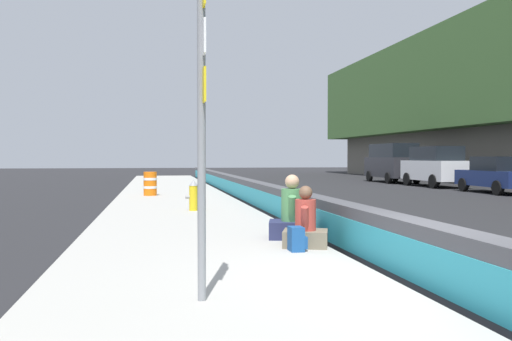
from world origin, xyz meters
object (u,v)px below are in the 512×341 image
object	(u,v)px
backpack	(297,239)
parked_car_fourth	(497,175)
fire_hydrant	(193,195)
parked_car_far	(392,162)
seated_person_foreground	(306,228)
construction_barrel	(150,184)
parked_car_midline	(435,166)
seated_person_middle	(292,218)
route_sign_post	(202,106)

from	to	relation	value
backpack	parked_car_fourth	size ratio (longest dim) A/B	0.09
fire_hydrant	parked_car_far	xyz separation A→B (m)	(18.32, -14.36, 0.77)
seated_person_foreground	backpack	world-z (taller)	seated_person_foreground
seated_person_foreground	construction_barrel	bearing A→B (deg)	11.59
backpack	fire_hydrant	bearing A→B (deg)	9.46
seated_person_foreground	parked_car_far	world-z (taller)	parked_car_far
backpack	parked_car_midline	world-z (taller)	parked_car_midline
construction_barrel	parked_car_far	world-z (taller)	parked_car_far
construction_barrel	parked_car_fourth	size ratio (longest dim) A/B	0.21
parked_car_midline	parked_car_far	size ratio (longest dim) A/B	0.94
seated_person_foreground	construction_barrel	size ratio (longest dim) A/B	1.11
parked_car_midline	seated_person_middle	bearing A→B (deg)	145.03
seated_person_middle	parked_car_fourth	size ratio (longest dim) A/B	0.27
seated_person_foreground	backpack	bearing A→B (deg)	147.54
fire_hydrant	backpack	bearing A→B (deg)	-170.54
parked_car_fourth	parked_car_midline	distance (m)	5.56
seated_person_foreground	parked_car_midline	xyz separation A→B (m)	(19.58, -13.00, 0.72)
route_sign_post	seated_person_middle	bearing A→B (deg)	-25.85
parked_car_far	seated_person_foreground	bearing A→B (deg)	152.78
parked_car_fourth	fire_hydrant	bearing A→B (deg)	116.50
route_sign_post	parked_car_far	distance (m)	32.05
construction_barrel	parked_car_far	xyz separation A→B (m)	(11.76, -15.63, 0.73)
construction_barrel	parked_car_far	distance (m)	19.57
parked_car_far	construction_barrel	bearing A→B (deg)	126.95
seated_person_foreground	construction_barrel	world-z (taller)	seated_person_foreground
seated_person_middle	parked_car_midline	xyz separation A→B (m)	(18.56, -12.98, 0.67)
seated_person_foreground	backpack	size ratio (longest dim) A/B	2.62
seated_person_foreground	parked_car_midline	size ratio (longest dim) A/B	0.22
seated_person_middle	parked_car_midline	bearing A→B (deg)	-34.97
seated_person_foreground	parked_car_far	size ratio (longest dim) A/B	0.20
seated_person_middle	construction_barrel	xyz separation A→B (m)	(12.30, 2.75, 0.10)
route_sign_post	seated_person_middle	xyz separation A→B (m)	(4.28, -2.07, -1.71)
seated_person_middle	route_sign_post	bearing A→B (deg)	154.15
route_sign_post	seated_person_middle	size ratio (longest dim) A/B	2.97
route_sign_post	fire_hydrant	xyz separation A→B (m)	(10.02, -0.59, -1.65)
route_sign_post	parked_car_midline	bearing A→B (deg)	-33.39
fire_hydrant	backpack	distance (m)	7.28
route_sign_post	fire_hydrant	world-z (taller)	route_sign_post
fire_hydrant	parked_car_far	distance (m)	23.29
backpack	route_sign_post	bearing A→B (deg)	147.81
parked_car_midline	parked_car_far	xyz separation A→B (m)	(5.50, 0.10, 0.17)
route_sign_post	parked_car_far	bearing A→B (deg)	-27.82
backpack	seated_person_foreground	bearing A→B (deg)	-32.46
parked_car_midline	parked_car_fourth	bearing A→B (deg)	-178.81
backpack	construction_barrel	size ratio (longest dim) A/B	0.42
fire_hydrant	seated_person_middle	world-z (taller)	seated_person_middle
route_sign_post	parked_car_far	size ratio (longest dim) A/B	0.70
construction_barrel	parked_car_midline	size ratio (longest dim) A/B	0.20
route_sign_post	fire_hydrant	size ratio (longest dim) A/B	4.09
parked_car_midline	route_sign_post	bearing A→B (deg)	146.61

